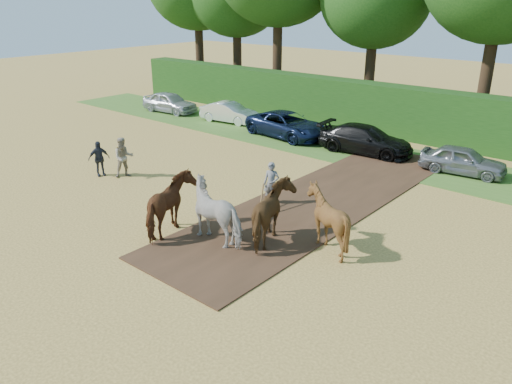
{
  "coord_description": "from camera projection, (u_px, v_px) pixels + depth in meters",
  "views": [
    {
      "loc": [
        11.88,
        -9.44,
        7.93
      ],
      "look_at": [
        1.11,
        3.18,
        1.4
      ],
      "focal_mm": 35.0,
      "sensor_mm": 36.0,
      "label": 1
    }
  ],
  "objects": [
    {
      "name": "ground",
      "position": [
        170.0,
        249.0,
        16.76
      ],
      "size": [
        120.0,
        120.0,
        0.0
      ],
      "primitive_type": "plane",
      "color": "gold",
      "rests_on": "ground"
    },
    {
      "name": "hedgerow",
      "position": [
        411.0,
        113.0,
        29.31
      ],
      "size": [
        46.0,
        1.6,
        3.0
      ],
      "primitive_type": "cube",
      "color": "#14380F",
      "rests_on": "ground"
    },
    {
      "name": "grass_verge",
      "position": [
        371.0,
        155.0,
        26.67
      ],
      "size": [
        50.0,
        5.0,
        0.03
      ],
      "primitive_type": "cube",
      "color": "#38601E",
      "rests_on": "ground"
    },
    {
      "name": "parked_cars",
      "position": [
        364.0,
        140.0,
        26.89
      ],
      "size": [
        36.29,
        3.08,
        1.49
      ],
      "color": "#B3B5BA",
      "rests_on": "ground"
    },
    {
      "name": "spectator_near",
      "position": [
        124.0,
        157.0,
        23.15
      ],
      "size": [
        1.05,
        1.14,
        1.89
      ],
      "primitive_type": "imported",
      "rotation": [
        0.0,
        0.0,
        1.11
      ],
      "color": "#BAAD92",
      "rests_on": "ground"
    },
    {
      "name": "earth_strip",
      "position": [
        322.0,
        199.0,
        20.8
      ],
      "size": [
        4.5,
        17.0,
        0.05
      ],
      "primitive_type": "cube",
      "color": "#472D1C",
      "rests_on": "ground"
    },
    {
      "name": "spectator_far",
      "position": [
        99.0,
        159.0,
        23.34
      ],
      "size": [
        0.7,
        1.06,
        1.68
      ],
      "primitive_type": "imported",
      "rotation": [
        0.0,
        0.0,
        1.25
      ],
      "color": "#252932",
      "rests_on": "ground"
    },
    {
      "name": "plough_team",
      "position": [
        248.0,
        212.0,
        17.05
      ],
      "size": [
        6.99,
        6.13,
        2.12
      ],
      "color": "brown",
      "rests_on": "ground"
    }
  ]
}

